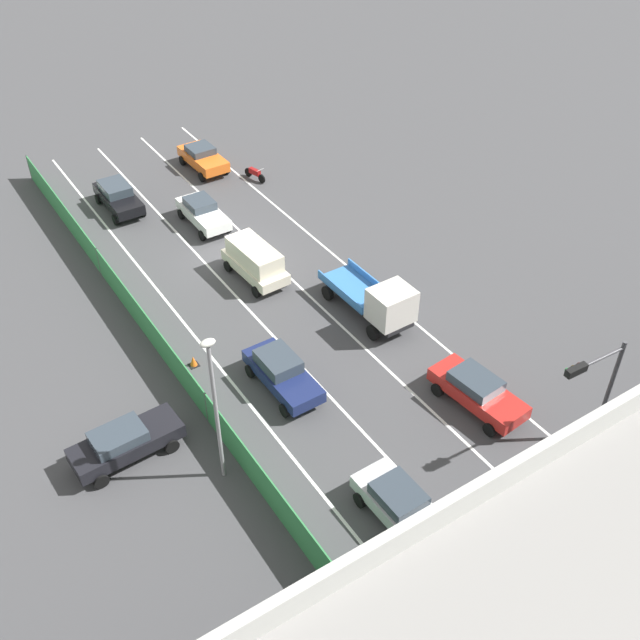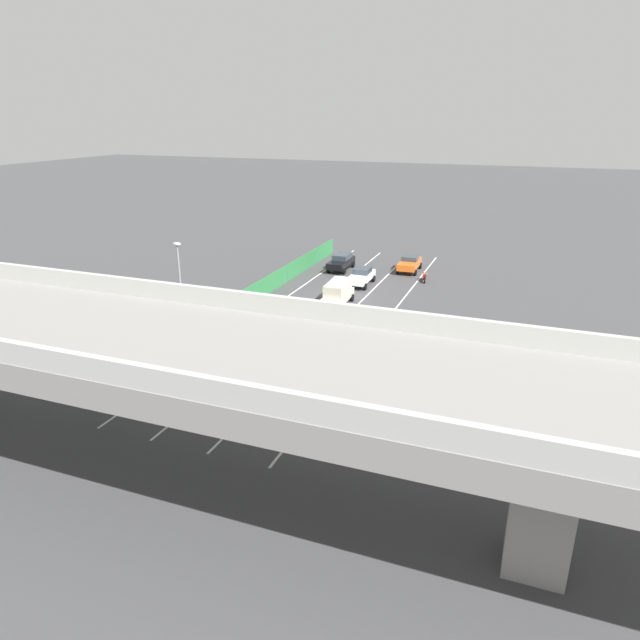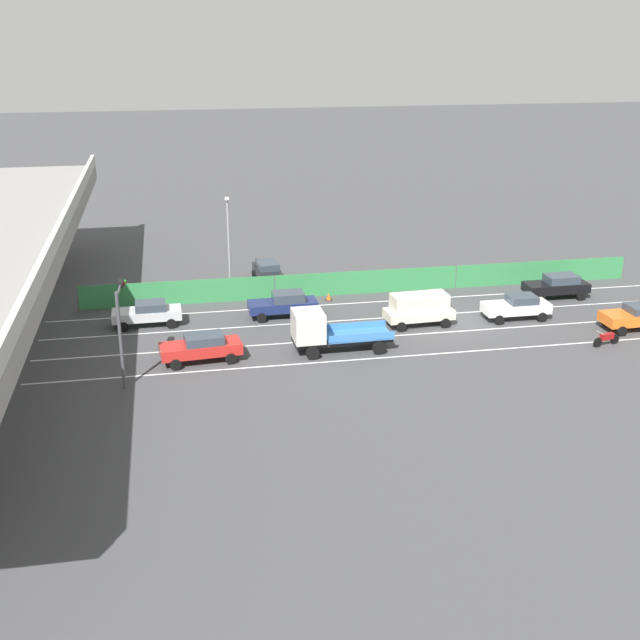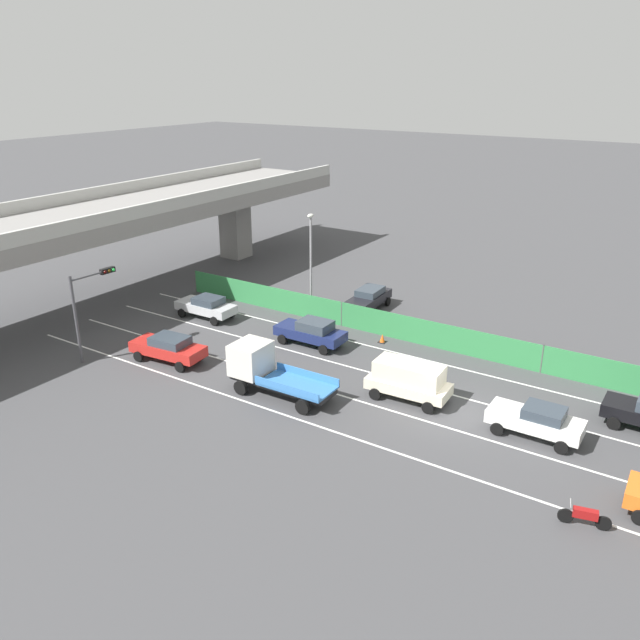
{
  "view_description": "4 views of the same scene",
  "coord_description": "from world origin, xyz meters",
  "px_view_note": "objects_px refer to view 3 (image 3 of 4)",
  "views": [
    {
      "loc": [
        15.32,
        32.75,
        24.04
      ],
      "look_at": [
        -0.35,
        8.64,
        0.98
      ],
      "focal_mm": 41.61,
      "sensor_mm": 36.0,
      "label": 1
    },
    {
      "loc": [
        -15.28,
        46.55,
        15.6
      ],
      "look_at": [
        -2.26,
        12.51,
        2.31
      ],
      "focal_mm": 31.74,
      "sensor_mm": 36.0,
      "label": 2
    },
    {
      "loc": [
        -47.23,
        17.99,
        18.17
      ],
      "look_at": [
        -2.71,
        9.51,
        1.75
      ],
      "focal_mm": 45.45,
      "sensor_mm": 36.0,
      "label": 3
    },
    {
      "loc": [
        -27.81,
        -9.99,
        16.2
      ],
      "look_at": [
        2.07,
        9.47,
        2.34
      ],
      "focal_mm": 35.8,
      "sensor_mm": 36.0,
      "label": 4
    }
  ],
  "objects_px": {
    "car_sedan_red": "(201,347)",
    "traffic_cone": "(329,297)",
    "car_taxi_orange": "(637,316)",
    "parked_sedan_dark": "(268,272)",
    "car_sedan_black": "(557,285)",
    "motorcycle": "(607,338)",
    "car_van_cream": "(419,308)",
    "flatbed_truck_blue": "(323,331)",
    "street_lamp": "(229,238)",
    "car_sedan_navy": "(284,303)",
    "car_sedan_silver": "(148,313)",
    "traffic_light": "(121,315)",
    "car_sedan_white": "(517,306)"
  },
  "relations": [
    {
      "from": "traffic_light",
      "to": "street_lamp",
      "type": "height_order",
      "value": "street_lamp"
    },
    {
      "from": "car_sedan_navy",
      "to": "motorcycle",
      "type": "relative_size",
      "value": 2.39
    },
    {
      "from": "car_sedan_white",
      "to": "street_lamp",
      "type": "height_order",
      "value": "street_lamp"
    },
    {
      "from": "car_sedan_silver",
      "to": "motorcycle",
      "type": "height_order",
      "value": "car_sedan_silver"
    },
    {
      "from": "car_taxi_orange",
      "to": "street_lamp",
      "type": "distance_m",
      "value": 27.51
    },
    {
      "from": "car_taxi_orange",
      "to": "flatbed_truck_blue",
      "type": "distance_m",
      "value": 20.33
    },
    {
      "from": "car_van_cream",
      "to": "traffic_light",
      "type": "relative_size",
      "value": 0.83
    },
    {
      "from": "car_sedan_silver",
      "to": "car_taxi_orange",
      "type": "distance_m",
      "value": 31.28
    },
    {
      "from": "car_sedan_white",
      "to": "parked_sedan_dark",
      "type": "distance_m",
      "value": 18.66
    },
    {
      "from": "car_sedan_red",
      "to": "motorcycle",
      "type": "distance_m",
      "value": 24.3
    },
    {
      "from": "car_taxi_orange",
      "to": "parked_sedan_dark",
      "type": "height_order",
      "value": "parked_sedan_dark"
    },
    {
      "from": "car_sedan_black",
      "to": "parked_sedan_dark",
      "type": "height_order",
      "value": "car_sedan_black"
    },
    {
      "from": "parked_sedan_dark",
      "to": "traffic_light",
      "type": "bearing_deg",
      "value": 148.68
    },
    {
      "from": "car_taxi_orange",
      "to": "traffic_cone",
      "type": "xyz_separation_m",
      "value": [
        9.39,
        18.11,
        -0.63
      ]
    },
    {
      "from": "car_sedan_red",
      "to": "traffic_cone",
      "type": "distance_m",
      "value": 13.39
    },
    {
      "from": "flatbed_truck_blue",
      "to": "car_taxi_orange",
      "type": "bearing_deg",
      "value": -89.91
    },
    {
      "from": "car_sedan_red",
      "to": "car_taxi_orange",
      "type": "bearing_deg",
      "value": -89.69
    },
    {
      "from": "car_sedan_navy",
      "to": "car_taxi_orange",
      "type": "distance_m",
      "value": 22.67
    },
    {
      "from": "flatbed_truck_blue",
      "to": "traffic_light",
      "type": "distance_m",
      "value": 11.83
    },
    {
      "from": "car_sedan_red",
      "to": "parked_sedan_dark",
      "type": "height_order",
      "value": "car_sedan_red"
    },
    {
      "from": "car_sedan_black",
      "to": "car_sedan_white",
      "type": "xyz_separation_m",
      "value": [
        -3.64,
        4.63,
        -0.04
      ]
    },
    {
      "from": "car_taxi_orange",
      "to": "flatbed_truck_blue",
      "type": "relative_size",
      "value": 0.74
    },
    {
      "from": "car_sedan_silver",
      "to": "car_sedan_black",
      "type": "xyz_separation_m",
      "value": [
        0.36,
        -28.55,
        0.06
      ]
    },
    {
      "from": "motorcycle",
      "to": "car_sedan_navy",
      "type": "bearing_deg",
      "value": 64.42
    },
    {
      "from": "car_sedan_black",
      "to": "traffic_light",
      "type": "height_order",
      "value": "traffic_light"
    },
    {
      "from": "traffic_cone",
      "to": "car_van_cream",
      "type": "bearing_deg",
      "value": -142.04
    },
    {
      "from": "car_taxi_orange",
      "to": "traffic_cone",
      "type": "bearing_deg",
      "value": 62.6
    },
    {
      "from": "car_sedan_black",
      "to": "parked_sedan_dark",
      "type": "relative_size",
      "value": 0.95
    },
    {
      "from": "car_sedan_silver",
      "to": "flatbed_truck_blue",
      "type": "height_order",
      "value": "flatbed_truck_blue"
    },
    {
      "from": "car_sedan_black",
      "to": "traffic_cone",
      "type": "xyz_separation_m",
      "value": [
        2.48,
        16.07,
        -0.68
      ]
    },
    {
      "from": "car_van_cream",
      "to": "motorcycle",
      "type": "bearing_deg",
      "value": -118.91
    },
    {
      "from": "traffic_light",
      "to": "car_sedan_white",
      "type": "bearing_deg",
      "value": -77.92
    },
    {
      "from": "car_van_cream",
      "to": "traffic_light",
      "type": "xyz_separation_m",
      "value": [
        -5.43,
        18.31,
        2.63
      ]
    },
    {
      "from": "car_sedan_silver",
      "to": "parked_sedan_dark",
      "type": "xyz_separation_m",
      "value": [
        7.63,
        -8.79,
        0.03
      ]
    },
    {
      "from": "motorcycle",
      "to": "traffic_cone",
      "type": "relative_size",
      "value": 3.46
    },
    {
      "from": "car_van_cream",
      "to": "flatbed_truck_blue",
      "type": "xyz_separation_m",
      "value": [
        -3.37,
        6.93,
        0.14
      ]
    },
    {
      "from": "car_taxi_orange",
      "to": "car_sedan_white",
      "type": "bearing_deg",
      "value": 63.96
    },
    {
      "from": "car_sedan_black",
      "to": "street_lamp",
      "type": "bearing_deg",
      "value": 79.24
    },
    {
      "from": "car_sedan_black",
      "to": "traffic_cone",
      "type": "bearing_deg",
      "value": 81.22
    },
    {
      "from": "car_van_cream",
      "to": "parked_sedan_dark",
      "type": "distance_m",
      "value": 13.73
    },
    {
      "from": "parked_sedan_dark",
      "to": "traffic_cone",
      "type": "bearing_deg",
      "value": -142.45
    },
    {
      "from": "car_taxi_orange",
      "to": "car_sedan_black",
      "type": "height_order",
      "value": "car_sedan_black"
    },
    {
      "from": "car_sedan_white",
      "to": "flatbed_truck_blue",
      "type": "height_order",
      "value": "flatbed_truck_blue"
    },
    {
      "from": "street_lamp",
      "to": "flatbed_truck_blue",
      "type": "bearing_deg",
      "value": -158.05
    },
    {
      "from": "car_sedan_red",
      "to": "car_sedan_black",
      "type": "bearing_deg",
      "value": -74.51
    },
    {
      "from": "motorcycle",
      "to": "flatbed_truck_blue",
      "type": "bearing_deg",
      "value": 82.59
    },
    {
      "from": "car_van_cream",
      "to": "traffic_light",
      "type": "bearing_deg",
      "value": 106.52
    },
    {
      "from": "car_van_cream",
      "to": "car_sedan_white",
      "type": "relative_size",
      "value": 1.02
    },
    {
      "from": "car_taxi_orange",
      "to": "traffic_light",
      "type": "height_order",
      "value": "traffic_light"
    },
    {
      "from": "street_lamp",
      "to": "car_sedan_navy",
      "type": "bearing_deg",
      "value": -145.9
    }
  ]
}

